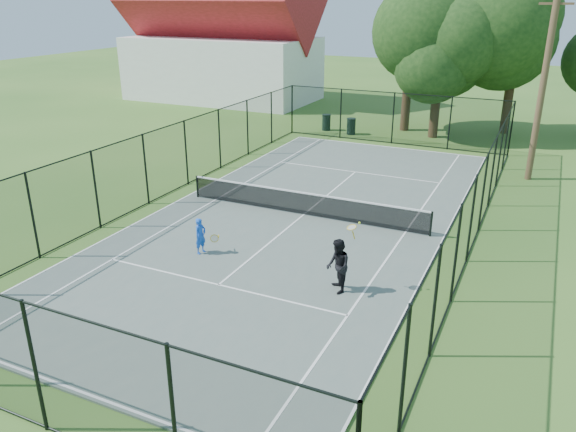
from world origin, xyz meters
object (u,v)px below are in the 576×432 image
at_px(tennis_net, 304,203).
at_px(trash_bin_left, 326,122).
at_px(trash_bin_right, 351,126).
at_px(player_black, 338,266).
at_px(utility_pole, 543,86).
at_px(player_blue, 201,236).

relative_size(tennis_net, trash_bin_left, 9.79).
relative_size(trash_bin_right, player_black, 0.48).
distance_m(tennis_net, trash_bin_right, 14.51).
relative_size(trash_bin_left, trash_bin_right, 1.01).
bearing_deg(utility_pole, trash_bin_right, 154.11).
height_order(trash_bin_right, player_black, player_black).
xyz_separation_m(utility_pole, player_black, (-4.41, -14.24, -3.50)).
relative_size(tennis_net, trash_bin_right, 9.93).
xyz_separation_m(trash_bin_right, utility_pole, (10.73, -5.21, 3.87)).
bearing_deg(trash_bin_left, trash_bin_right, -11.97).
bearing_deg(trash_bin_right, trash_bin_left, 168.03).
bearing_deg(player_black, tennis_net, 122.74).
xyz_separation_m(tennis_net, player_blue, (-1.73, -4.70, 0.10)).
xyz_separation_m(tennis_net, utility_pole, (7.77, 9.00, 3.80)).
distance_m(trash_bin_left, player_black, 21.44).
bearing_deg(player_blue, utility_pole, 55.25).
height_order(trash_bin_right, utility_pole, utility_pole).
height_order(tennis_net, utility_pole, utility_pole).
distance_m(trash_bin_right, player_blue, 18.94).
bearing_deg(player_blue, trash_bin_right, 93.72).
bearing_deg(trash_bin_right, tennis_net, -78.26).
xyz_separation_m(tennis_net, trash_bin_left, (-4.79, 14.60, -0.06)).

